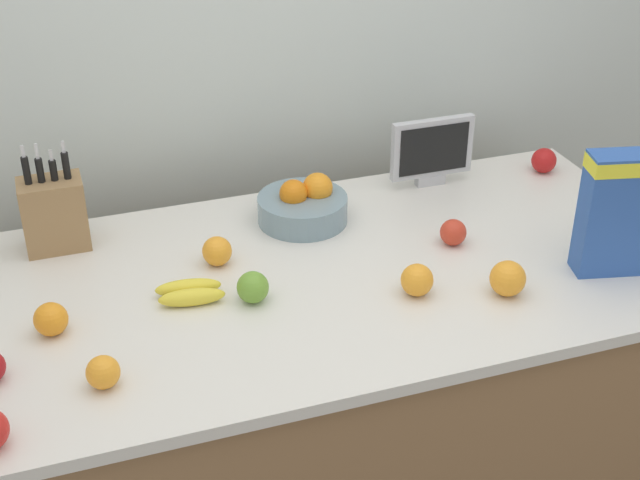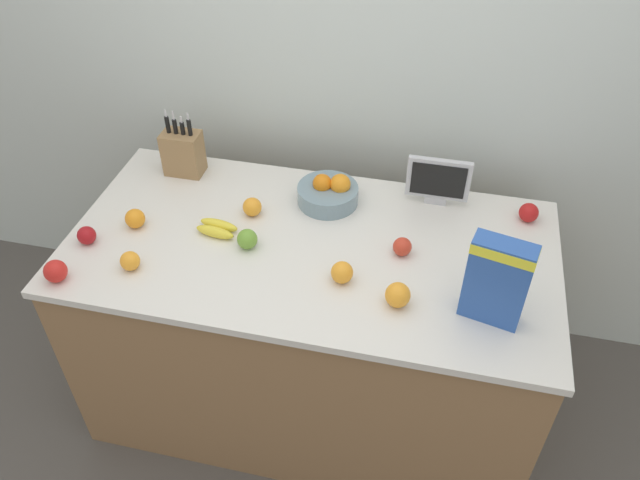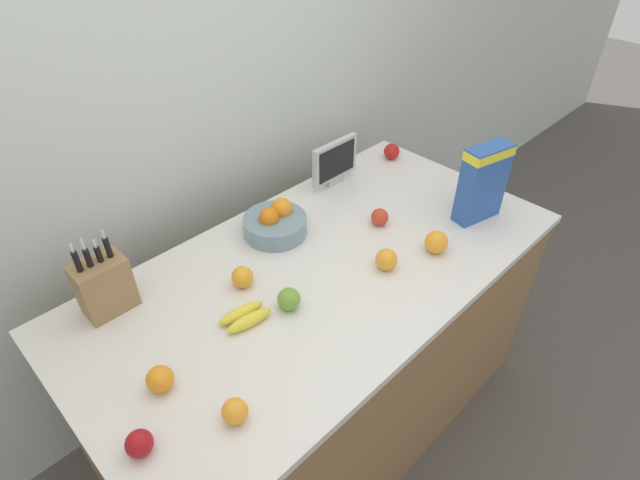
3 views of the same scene
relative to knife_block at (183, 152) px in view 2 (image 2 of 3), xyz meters
name	(u,v)px [view 2 (image 2 of 3)]	position (x,y,z in m)	size (l,w,h in m)	color
ground_plane	(313,394)	(0.62, -0.33, -1.02)	(14.00, 14.00, 0.00)	#514C47
wall_back	(348,69)	(0.62, 0.34, 0.28)	(9.00, 0.06, 2.60)	silver
counter	(312,327)	(0.62, -0.33, -0.56)	(1.79, 0.92, 0.93)	olive
knife_block	(183,152)	(0.00, 0.00, 0.00)	(0.16, 0.10, 0.29)	#937047
small_monitor	(438,180)	(1.05, 0.02, 0.01)	(0.24, 0.03, 0.20)	#B7B7BC
cereal_box	(498,278)	(1.27, -0.55, 0.07)	(0.21, 0.12, 0.31)	#2D56A8
fruit_bowl	(329,193)	(0.63, -0.07, -0.05)	(0.24, 0.24, 0.13)	gray
banana_bunch	(217,228)	(0.27, -0.35, -0.08)	(0.16, 0.10, 0.04)	yellow
apple_rear	(529,213)	(1.40, -0.01, -0.06)	(0.07, 0.07, 0.07)	red
apple_near_bananas	(402,247)	(0.96, -0.31, -0.06)	(0.07, 0.07, 0.07)	red
apple_front	(247,239)	(0.40, -0.40, -0.06)	(0.07, 0.07, 0.07)	#6B9E33
apple_leftmost	(87,235)	(-0.18, -0.51, -0.06)	(0.07, 0.07, 0.07)	#A31419
apple_middle	(55,271)	(-0.18, -0.71, -0.06)	(0.08, 0.08, 0.08)	red
orange_near_bowl	(398,295)	(0.97, -0.56, -0.05)	(0.08, 0.08, 0.08)	orange
orange_by_cereal	(342,272)	(0.77, -0.50, -0.06)	(0.08, 0.08, 0.08)	orange
orange_front_center	(135,219)	(-0.04, -0.38, -0.06)	(0.07, 0.07, 0.07)	orange
orange_front_left	(252,207)	(0.36, -0.21, -0.06)	(0.07, 0.07, 0.07)	orange
orange_back_center	(130,261)	(0.04, -0.60, -0.06)	(0.07, 0.07, 0.07)	orange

